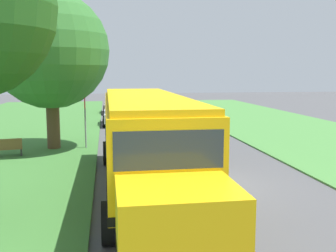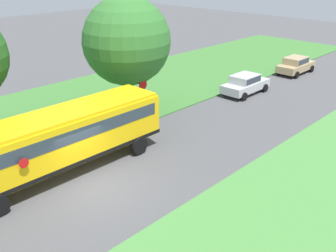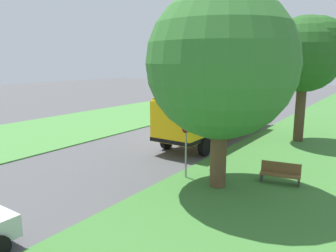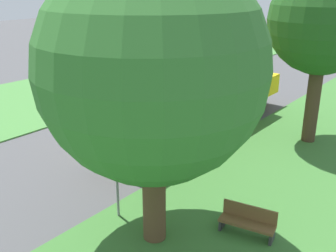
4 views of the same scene
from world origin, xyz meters
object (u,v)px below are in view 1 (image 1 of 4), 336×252
Objects in this scene: car_tan_middle at (114,104)px; oak_tree_roadside_mid at (52,50)px; car_silver_nearest at (116,113)px; park_bench at (4,148)px; school_bus at (145,134)px; stop_sign at (85,115)px.

car_tan_middle is 0.56× the size of oak_tree_roadside_mid.
car_silver_nearest is at bearing -90.00° from car_tan_middle.
car_silver_nearest reaches higher than park_bench.
park_bench is at bearing -105.60° from car_tan_middle.
car_tan_middle is at bearing 79.21° from oak_tree_roadside_mid.
stop_sign is (-2.30, 7.61, -0.19)m from school_bus.
school_bus is at bearing -88.87° from car_tan_middle.
car_silver_nearest is 0.56× the size of oak_tree_roadside_mid.
school_bus is 7.46× the size of park_bench.
park_bench is at bearing 134.82° from school_bus.
school_bus reaches higher than car_silver_nearest.
school_bus reaches higher than park_bench.
school_bus is at bearing -45.18° from park_bench.
car_tan_middle is 20.05m from park_bench.
school_bus is 4.53× the size of stop_sign.
school_bus is at bearing -88.31° from car_silver_nearest.
car_silver_nearest is 10.57m from oak_tree_roadside_mid.
park_bench is (-2.06, -1.80, -4.50)m from oak_tree_roadside_mid.
oak_tree_roadside_mid is at bearing 116.38° from school_bus.
car_silver_nearest is at bearing 79.02° from stop_sign.
oak_tree_roadside_mid reaches higher than stop_sign.
park_bench is at bearing -138.80° from oak_tree_roadside_mid.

